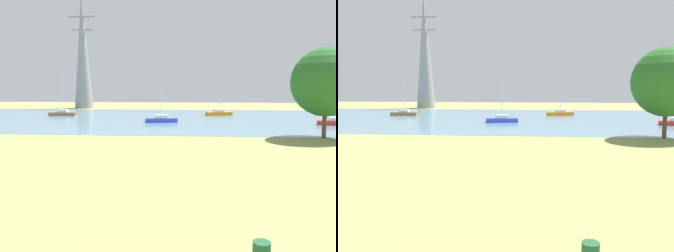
% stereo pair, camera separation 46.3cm
% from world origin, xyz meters
% --- Properties ---
extents(ground_plane, '(160.00, 160.00, 0.00)m').
position_xyz_m(ground_plane, '(0.00, 22.00, 0.00)').
color(ground_plane, '#8C9351').
extents(water_surface, '(140.00, 40.00, 0.02)m').
position_xyz_m(water_surface, '(0.00, 50.00, 0.01)').
color(water_surface, '#61899C').
rests_on(water_surface, ground).
extents(sailboat_brown, '(4.88, 1.77, 7.44)m').
position_xyz_m(sailboat_brown, '(-22.85, 53.95, 0.47)').
color(sailboat_brown, brown).
rests_on(sailboat_brown, water_surface).
extents(sailboat_blue, '(4.97, 2.20, 5.50)m').
position_xyz_m(sailboat_blue, '(-3.79, 44.01, 0.45)').
color(sailboat_blue, blue).
rests_on(sailboat_blue, water_surface).
extents(sailboat_orange, '(5.02, 2.66, 6.97)m').
position_xyz_m(sailboat_orange, '(5.75, 56.94, 0.46)').
color(sailboat_orange, orange).
rests_on(sailboat_orange, water_surface).
extents(tree_east_near, '(7.25, 7.25, 9.54)m').
position_xyz_m(tree_east_near, '(14.90, 29.87, 5.91)').
color(tree_east_near, brown).
rests_on(tree_east_near, ground).
extents(electricity_pylon, '(6.40, 4.40, 26.79)m').
position_xyz_m(electricity_pylon, '(-25.30, 74.26, 13.41)').
color(electricity_pylon, gray).
rests_on(electricity_pylon, ground).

